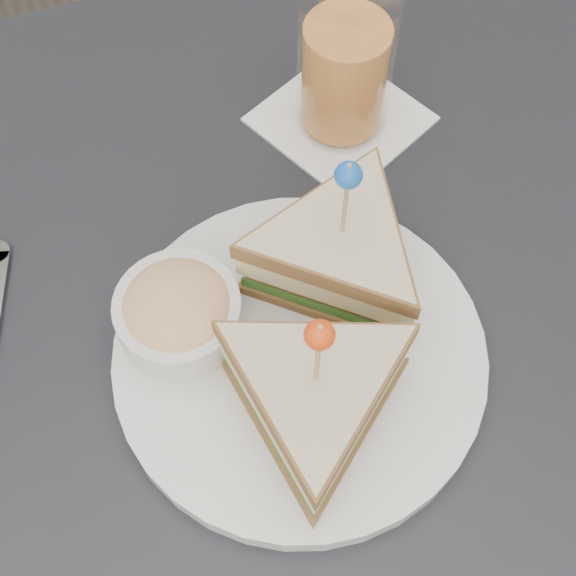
{
  "coord_description": "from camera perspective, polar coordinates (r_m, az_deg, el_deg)",
  "views": [
    {
      "loc": [
        -0.08,
        -0.25,
        1.3
      ],
      "look_at": [
        0.01,
        0.01,
        0.8
      ],
      "focal_mm": 50.0,
      "sensor_mm": 36.0,
      "label": 1
    }
  ],
  "objects": [
    {
      "name": "ground_plane",
      "position": [
        1.32,
        -0.28,
        -17.31
      ],
      "size": [
        3.5,
        3.5,
        0.0
      ],
      "primitive_type": "plane",
      "color": "#3F3833"
    },
    {
      "name": "table",
      "position": [
        0.67,
        -0.53,
        -6.08
      ],
      "size": [
        0.8,
        0.8,
        0.75
      ],
      "color": "black",
      "rests_on": "ground"
    },
    {
      "name": "plate_meal",
      "position": [
        0.56,
        1.32,
        -2.99
      ],
      "size": [
        0.31,
        0.32,
        0.16
      ],
      "rotation": [
        0.0,
        0.0,
        0.18
      ],
      "color": "silver",
      "rests_on": "table"
    },
    {
      "name": "drink_set",
      "position": [
        0.67,
        4.11,
        15.72
      ],
      "size": [
        0.17,
        0.17,
        0.16
      ],
      "rotation": [
        0.0,
        0.0,
        0.46
      ],
      "color": "white",
      "rests_on": "table"
    }
  ]
}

